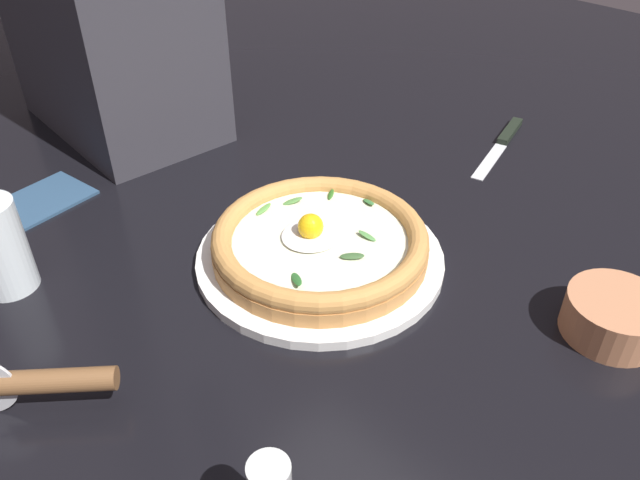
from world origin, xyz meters
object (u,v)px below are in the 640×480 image
at_px(pizza, 320,241).
at_px(side_bowl, 614,316).
at_px(folded_napkin, 36,202).
at_px(table_knife, 505,139).
at_px(pizza_cutter, 39,383).
at_px(drinking_glass, 0,253).

xyz_separation_m(pizza, side_bowl, (0.13, -0.30, -0.01)).
xyz_separation_m(side_bowl, folded_napkin, (-0.32, 0.65, -0.02)).
height_order(side_bowl, table_knife, side_bowl).
distance_m(pizza, table_knife, 0.43).
distance_m(side_bowl, folded_napkin, 0.73).
relative_size(side_bowl, table_knife, 0.49).
bearing_deg(pizza_cutter, pizza, -3.27).
distance_m(pizza_cutter, drinking_glass, 0.20).
relative_size(table_knife, folded_napkin, 1.48).
bearing_deg(pizza_cutter, side_bowl, -34.20).
height_order(pizza, side_bowl, pizza).
bearing_deg(folded_napkin, drinking_glass, -122.77).
bearing_deg(folded_napkin, side_bowl, -63.90).
bearing_deg(pizza, pizza_cutter, 176.73).
height_order(pizza, folded_napkin, pizza).
height_order(side_bowl, drinking_glass, drinking_glass).
height_order(pizza, pizza_cutter, pizza_cutter).
bearing_deg(side_bowl, folded_napkin, 116.10).
bearing_deg(table_knife, pizza, -178.08).
bearing_deg(pizza_cutter, drinking_glass, 75.97).
distance_m(pizza, folded_napkin, 0.41).
height_order(pizza_cutter, table_knife, pizza_cutter).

